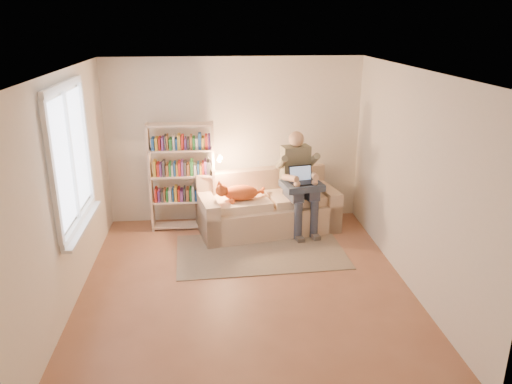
{
  "coord_description": "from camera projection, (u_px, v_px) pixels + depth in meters",
  "views": [
    {
      "loc": [
        -0.39,
        -5.46,
        3.13
      ],
      "look_at": [
        0.23,
        1.0,
        0.87
      ],
      "focal_mm": 35.0,
      "sensor_mm": 36.0,
      "label": 1
    }
  ],
  "objects": [
    {
      "name": "cat",
      "position": [
        237.0,
        193.0,
        7.39
      ],
      "size": [
        0.76,
        0.38,
        0.29
      ],
      "rotation": [
        0.0,
        0.0,
        0.19
      ],
      "color": "orange",
      "rests_on": "sofa"
    },
    {
      "name": "wall_back",
      "position": [
        234.0,
        141.0,
        7.88
      ],
      "size": [
        4.0,
        0.02,
        2.6
      ],
      "primitive_type": "cube",
      "color": "silver",
      "rests_on": "floor"
    },
    {
      "name": "blanket",
      "position": [
        304.0,
        185.0,
        7.47
      ],
      "size": [
        0.66,
        0.57,
        0.1
      ],
      "primitive_type": "cube",
      "rotation": [
        0.0,
        0.0,
        0.19
      ],
      "color": "#2C384D",
      "rests_on": "person"
    },
    {
      "name": "rug",
      "position": [
        261.0,
        252.0,
        7.07
      ],
      "size": [
        2.41,
        1.49,
        0.01
      ],
      "primitive_type": "cube",
      "rotation": [
        0.0,
        0.0,
        0.04
      ],
      "color": "gray",
      "rests_on": "floor"
    },
    {
      "name": "person",
      "position": [
        298.0,
        177.0,
        7.57
      ],
      "size": [
        0.54,
        0.74,
        1.53
      ],
      "rotation": [
        0.0,
        0.0,
        0.19
      ],
      "color": "#6D6E59",
      "rests_on": "sofa"
    },
    {
      "name": "laptop",
      "position": [
        304.0,
        178.0,
        7.44
      ],
      "size": [
        0.41,
        0.34,
        0.32
      ],
      "rotation": [
        0.0,
        0.0,
        0.19
      ],
      "color": "black",
      "rests_on": "blanket"
    },
    {
      "name": "sofa",
      "position": [
        267.0,
        209.0,
        7.77
      ],
      "size": [
        2.24,
        1.32,
        0.89
      ],
      "rotation": [
        0.0,
        0.0,
        0.19
      ],
      "color": "#CFB292",
      "rests_on": "floor"
    },
    {
      "name": "floor",
      "position": [
        245.0,
        285.0,
        6.19
      ],
      "size": [
        4.5,
        4.5,
        0.0
      ],
      "primitive_type": "plane",
      "color": "brown",
      "rests_on": "ground"
    },
    {
      "name": "wall_right",
      "position": [
        412.0,
        181.0,
        5.94
      ],
      "size": [
        0.02,
        4.5,
        2.6
      ],
      "primitive_type": "cube",
      "color": "silver",
      "rests_on": "floor"
    },
    {
      "name": "ceiling",
      "position": [
        244.0,
        71.0,
        5.34
      ],
      "size": [
        4.0,
        4.5,
        0.02
      ],
      "primitive_type": "cube",
      "color": "white",
      "rests_on": "wall_back"
    },
    {
      "name": "wall_left",
      "position": [
        67.0,
        191.0,
        5.59
      ],
      "size": [
        0.02,
        4.5,
        2.6
      ],
      "primitive_type": "cube",
      "color": "silver",
      "rests_on": "floor"
    },
    {
      "name": "bookshelf",
      "position": [
        182.0,
        171.0,
        7.6
      ],
      "size": [
        1.11,
        0.31,
        1.68
      ],
      "rotation": [
        0.0,
        0.0,
        -0.01
      ],
      "color": "beige",
      "rests_on": "floor"
    },
    {
      "name": "window",
      "position": [
        75.0,
        179.0,
        5.75
      ],
      "size": [
        0.12,
        1.52,
        1.69
      ],
      "color": "white",
      "rests_on": "wall_left"
    },
    {
      "name": "wall_front",
      "position": [
        267.0,
        283.0,
        3.65
      ],
      "size": [
        4.0,
        0.02,
        2.6
      ],
      "primitive_type": "cube",
      "color": "silver",
      "rests_on": "floor"
    }
  ]
}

